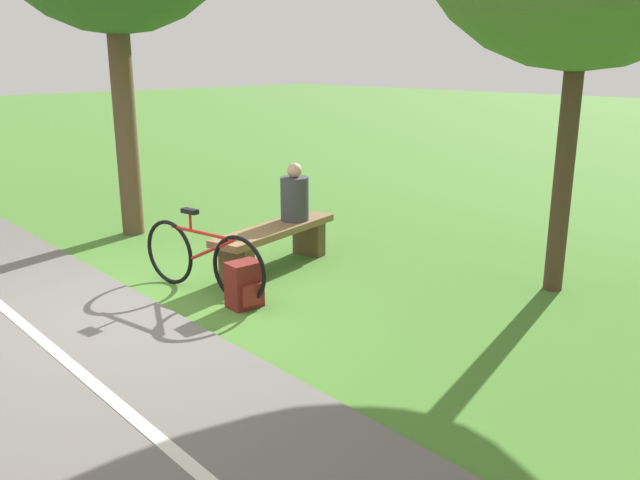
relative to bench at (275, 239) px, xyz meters
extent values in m
plane|color=#477A2D|center=(1.97, 0.01, -0.35)|extent=(80.00, 80.00, 0.00)
cube|color=brown|center=(0.00, 0.00, 0.12)|extent=(1.88, 0.77, 0.08)
cube|color=brown|center=(-0.67, -0.12, -0.14)|extent=(0.23, 0.43, 0.43)
cube|color=brown|center=(0.67, 0.12, -0.14)|extent=(0.23, 0.43, 0.43)
cylinder|color=#38383D|center=(-0.39, -0.07, 0.42)|extent=(0.40, 0.40, 0.53)
sphere|color=tan|center=(-0.39, -0.07, 0.77)|extent=(0.18, 0.18, 0.18)
torus|color=black|center=(1.05, 0.65, 0.01)|extent=(0.15, 0.73, 0.73)
torus|color=black|center=(1.20, -0.39, 0.01)|extent=(0.15, 0.73, 0.73)
cylinder|color=red|center=(1.12, 0.13, 0.32)|extent=(0.17, 0.89, 0.04)
cylinder|color=red|center=(1.10, 0.28, 0.16)|extent=(0.13, 0.65, 0.34)
cylinder|color=red|center=(1.15, -0.03, 0.42)|extent=(0.03, 0.03, 0.20)
cube|color=black|center=(1.15, -0.03, 0.53)|extent=(0.11, 0.21, 0.05)
cube|color=maroon|center=(1.06, 0.74, -0.12)|extent=(0.35, 0.27, 0.47)
cube|color=maroon|center=(1.07, 0.88, -0.19)|extent=(0.23, 0.06, 0.21)
cylinder|color=brown|center=(0.40, -2.64, 1.44)|extent=(0.30, 0.30, 3.60)
cylinder|color=#473323|center=(-1.66, 2.69, 1.24)|extent=(0.20, 0.20, 3.18)
camera|label=1|loc=(4.90, 5.71, 2.09)|focal=36.82mm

